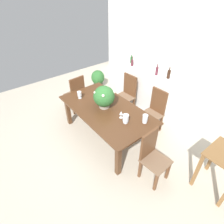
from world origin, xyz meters
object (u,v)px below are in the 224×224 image
Objects in this scene: chair_head_end at (76,93)px; crystal_vase_right at (145,118)px; chair_far_right at (155,109)px; kitchen_counter at (146,89)px; dining_table at (106,112)px; side_table at (224,164)px; wine_bottle_clear at (132,60)px; flower_centerpiece at (104,97)px; chair_far_left at (127,93)px; potted_plant_floor at (98,78)px; wine_bottle_amber at (145,69)px; wine_bottle_green at (132,63)px; wine_bottle_tall at (169,74)px; chair_foot_end at (152,154)px; wine_glass at (121,113)px; crystal_vase_center_near at (126,118)px; crystal_vase_left at (79,94)px; wine_bottle_dark at (157,71)px.

chair_head_end is 5.73× the size of crystal_vase_right.
chair_far_right is 1.03m from kitchen_counter.
dining_table is 2.58× the size of side_table.
wine_bottle_clear is (-0.69, 0.08, 0.57)m from kitchen_counter.
chair_far_right is 0.60× the size of kitchen_counter.
chair_far_right is at bearing 61.86° from flower_centerpiece.
chair_far_left is 1.56m from potted_plant_floor.
wine_bottle_amber is (0.05, 0.54, 0.51)m from chair_far_left.
kitchen_counter reaches higher than side_table.
wine_bottle_green is at bearing 18.86° from potted_plant_floor.
crystal_vase_right is 0.31× the size of potted_plant_floor.
side_table is at bearing -7.03° from potted_plant_floor.
flower_centerpiece is at bearing -97.68° from wine_bottle_tall.
chair_foot_end reaches higher than wine_glass.
chair_head_end reaches higher than crystal_vase_right.
wine_bottle_green reaches higher than wine_bottle_amber.
wine_bottle_green reaches higher than chair_head_end.
crystal_vase_center_near is (0.12, -0.97, 0.31)m from chair_far_right.
crystal_vase_left is at bearing -161.30° from crystal_vase_right.
wine_bottle_green is at bearing 161.88° from chair_head_end.
chair_head_end is at bearing -178.84° from wine_glass.
chair_head_end is at bearing -124.85° from wine_bottle_dark.
chair_far_right is at bearing 65.18° from dining_table.
wine_bottle_clear reaches higher than potted_plant_floor.
crystal_vase_right is at bearing 92.68° from chair_head_end.
chair_far_right is 5.87× the size of crystal_vase_right.
flower_centerpiece is at bearing 19.79° from crystal_vase_left.
kitchen_counter is (-0.30, 1.59, -0.51)m from flower_centerpiece.
chair_foot_end is at bearing -44.52° from kitchen_counter.
potted_plant_floor is (-1.53, 0.18, -0.25)m from chair_far_left.
flower_centerpiece is 1.94m from wine_bottle_clear.
potted_plant_floor is (-1.33, 1.38, -0.56)m from crystal_vase_left.
chair_far_right reaches higher than kitchen_counter.
wine_bottle_clear reaches higher than dining_table.
dining_table is 7.53× the size of wine_bottle_dark.
wine_bottle_dark is 1.10× the size of wine_bottle_green.
chair_far_right is 6.17× the size of crystal_vase_left.
dining_table is at bearing -30.41° from potted_plant_floor.
chair_far_left is 5.59× the size of crystal_vase_center_near.
wine_bottle_dark reaches higher than side_table.
dining_table is 7.55× the size of wine_bottle_tall.
chair_foot_end is 4.22× the size of wine_bottle_clear.
side_table is 1.45× the size of potted_plant_floor.
crystal_vase_right is 1.64m from wine_bottle_dark.
chair_foot_end is 3.57× the size of wine_bottle_tall.
chair_foot_end is 0.64m from crystal_vase_right.
potted_plant_floor is at bearing 148.87° from flower_centerpiece.
chair_far_right reaches higher than crystal_vase_center_near.
potted_plant_floor is at bearing -151.80° from wine_bottle_clear.
side_table is (3.00, -0.88, -0.46)m from wine_bottle_green.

